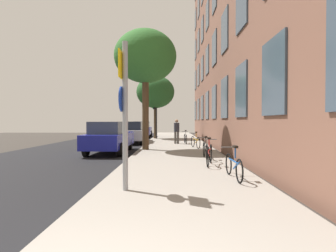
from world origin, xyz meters
TOP-DOWN VIEW (x-y plane):
  - ground_plane at (-2.40, 15.00)m, footprint 41.80×41.80m
  - road_asphalt at (-4.50, 15.00)m, footprint 7.00×38.00m
  - sidewalk at (1.10, 15.00)m, footprint 4.20×38.00m
  - building_facade at (3.69, 14.50)m, footprint 0.56×27.00m
  - sign_post at (-0.26, 4.11)m, footprint 0.16×0.60m
  - traffic_light at (-0.63, 21.49)m, footprint 0.43×0.24m
  - tree_near at (-0.61, 12.54)m, footprint 3.36×3.36m
  - tree_far at (-0.62, 21.76)m, footprint 3.38×3.38m
  - bicycle_0 at (2.46, 5.31)m, footprint 0.42×1.70m
  - bicycle_1 at (2.13, 7.51)m, footprint 0.55×1.65m
  - bicycle_2 at (2.19, 9.04)m, footprint 0.42×1.73m
  - bicycle_3 at (2.18, 13.40)m, footprint 0.52×1.62m
  - bicycle_4 at (1.77, 16.47)m, footprint 0.42×1.59m
  - pedestrian_0 at (1.16, 16.30)m, footprint 0.41×0.41m
  - car_0 at (-2.41, 11.90)m, footprint 1.87×4.54m
  - car_1 at (-2.14, 17.82)m, footprint 1.96×4.32m
  - car_2 at (-2.20, 24.99)m, footprint 1.89×4.49m

SIDE VIEW (x-z plane):
  - ground_plane at x=-2.40m, z-range 0.00..0.00m
  - road_asphalt at x=-4.50m, z-range 0.00..0.01m
  - sidewalk at x=1.10m, z-range 0.00..0.12m
  - bicycle_0 at x=2.46m, z-range 0.02..0.92m
  - bicycle_4 at x=1.77m, z-range 0.02..0.94m
  - bicycle_2 at x=2.19m, z-range 0.02..0.96m
  - bicycle_3 at x=2.18m, z-range 0.02..0.96m
  - bicycle_1 at x=2.13m, z-range 0.01..0.99m
  - car_2 at x=-2.20m, z-range 0.03..1.65m
  - car_0 at x=-2.41m, z-range 0.03..1.65m
  - car_1 at x=-2.14m, z-range 0.03..1.65m
  - pedestrian_0 at x=1.16m, z-range 0.24..1.90m
  - sign_post at x=-0.26m, z-range 0.35..3.65m
  - traffic_light at x=-0.63m, z-range 0.76..4.20m
  - tree_far at x=-0.62m, z-range 1.45..7.04m
  - tree_near at x=-0.61m, z-range 1.88..8.35m
  - building_facade at x=3.69m, z-range 0.02..17.47m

